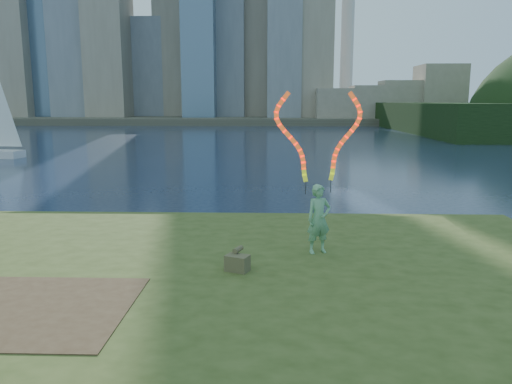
{
  "coord_description": "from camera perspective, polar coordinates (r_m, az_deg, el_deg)",
  "views": [
    {
      "loc": [
        1.79,
        -10.99,
        4.26
      ],
      "look_at": [
        1.41,
        1.0,
        2.07
      ],
      "focal_mm": 35.0,
      "sensor_mm": 36.0,
      "label": 1
    }
  ],
  "objects": [
    {
      "name": "canvas_bag",
      "position": [
        10.42,
        -2.14,
        -8.0
      ],
      "size": [
        0.55,
        0.62,
        0.45
      ],
      "rotation": [
        0.0,
        0.0,
        -0.39
      ],
      "color": "brown",
      "rests_on": "grassy_knoll"
    },
    {
      "name": "dirt_patch",
      "position": [
        9.41,
        -23.99,
        -12.11
      ],
      "size": [
        3.2,
        3.0,
        0.02
      ],
      "primitive_type": "cube",
      "color": "#47331E",
      "rests_on": "grassy_knoll"
    },
    {
      "name": "woman_with_ribbons",
      "position": [
        11.43,
        7.21,
        -0.04
      ],
      "size": [
        1.91,
        0.78,
        3.99
      ],
      "rotation": [
        0.0,
        0.0,
        0.38
      ],
      "color": "#1A7A30",
      "rests_on": "grassy_knoll"
    },
    {
      "name": "far_shore",
      "position": [
        106.07,
        0.88,
        8.39
      ],
      "size": [
        320.0,
        40.0,
        1.2
      ],
      "primitive_type": "cube",
      "color": "#4C4737",
      "rests_on": "ground"
    },
    {
      "name": "ground",
      "position": [
        11.92,
        -7.06,
        -10.68
      ],
      "size": [
        320.0,
        320.0,
        0.0
      ],
      "primitive_type": "plane",
      "color": "#18243D",
      "rests_on": "ground"
    },
    {
      "name": "grassy_knoll",
      "position": [
        9.71,
        -9.23,
        -13.64
      ],
      "size": [
        20.0,
        18.0,
        0.8
      ],
      "color": "#3A4A1A",
      "rests_on": "ground"
    }
  ]
}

